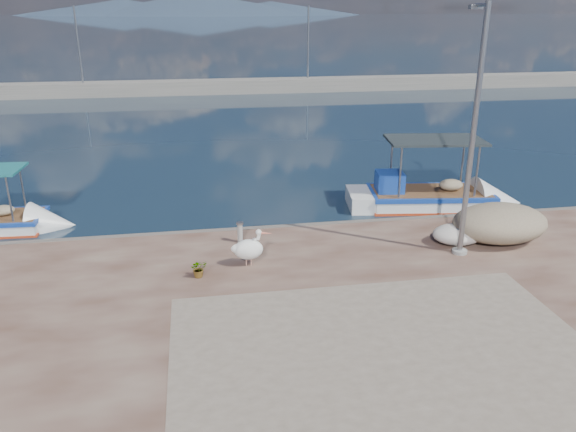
# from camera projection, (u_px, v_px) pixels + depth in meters

# --- Properties ---
(ground) EXTENTS (1400.00, 1400.00, 0.00)m
(ground) POSITION_uv_depth(u_px,v_px,m) (313.00, 315.00, 14.24)
(ground) COLOR #162635
(ground) RESTS_ON ground
(quay_patch) EXTENTS (9.00, 7.00, 0.01)m
(quay_patch) POSITION_uv_depth(u_px,v_px,m) (392.00, 364.00, 11.44)
(quay_patch) COLOR gray
(quay_patch) RESTS_ON quay
(breakwater) EXTENTS (120.00, 2.20, 7.50)m
(breakwater) POSITION_uv_depth(u_px,v_px,m) (221.00, 87.00, 50.99)
(breakwater) COLOR gray
(breakwater) RESTS_ON ground
(mountains) EXTENTS (370.00, 280.00, 22.00)m
(mountains) POSITION_uv_depth(u_px,v_px,m) (193.00, 6.00, 612.24)
(mountains) COLOR #28384C
(mountains) RESTS_ON ground
(boat_right) EXTENTS (6.75, 2.99, 3.14)m
(boat_right) POSITION_uv_depth(u_px,v_px,m) (428.00, 200.00, 21.99)
(boat_right) COLOR white
(boat_right) RESTS_ON ground
(pelican) EXTENTS (1.11, 0.55, 1.08)m
(pelican) POSITION_uv_depth(u_px,v_px,m) (249.00, 249.00, 15.67)
(pelican) COLOR tan
(pelican) RESTS_ON quay
(lamp_post) EXTENTS (0.44, 0.96, 7.00)m
(lamp_post) POSITION_uv_depth(u_px,v_px,m) (472.00, 144.00, 15.52)
(lamp_post) COLOR gray
(lamp_post) RESTS_ON quay
(bollard_near) EXTENTS (0.22, 0.22, 0.66)m
(bollard_near) POSITION_uv_depth(u_px,v_px,m) (240.00, 231.00, 17.27)
(bollard_near) COLOR gray
(bollard_near) RESTS_ON quay
(potted_plant) EXTENTS (0.52, 0.47, 0.49)m
(potted_plant) POSITION_uv_depth(u_px,v_px,m) (199.00, 268.00, 15.08)
(potted_plant) COLOR #33722D
(potted_plant) RESTS_ON quay
(net_pile_c) EXTENTS (2.99, 2.13, 1.17)m
(net_pile_c) POSITION_uv_depth(u_px,v_px,m) (500.00, 223.00, 17.32)
(net_pile_c) COLOR tan
(net_pile_c) RESTS_ON quay
(net_pile_d) EXTENTS (1.57, 1.18, 0.59)m
(net_pile_d) POSITION_uv_depth(u_px,v_px,m) (458.00, 234.00, 17.23)
(net_pile_d) COLOR silver
(net_pile_d) RESTS_ON quay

